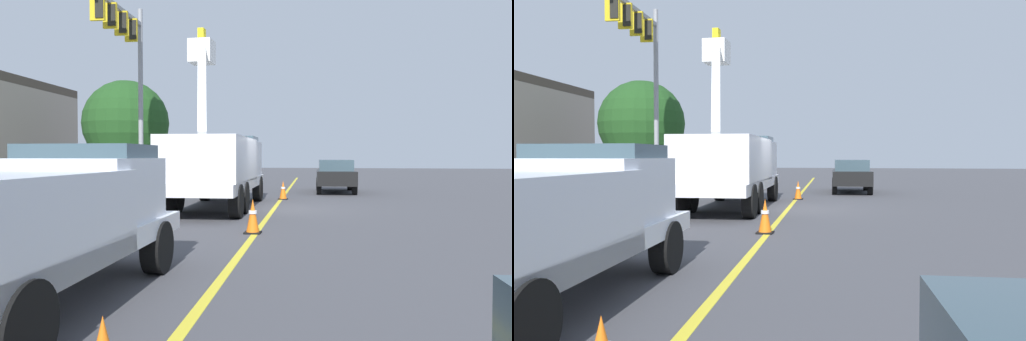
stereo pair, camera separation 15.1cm
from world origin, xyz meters
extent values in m
plane|color=#47474C|center=(0.00, 0.00, 0.00)|extent=(120.00, 120.00, 0.00)
cube|color=#9E9E99|center=(-0.41, 7.57, 0.06)|extent=(60.11, 6.86, 0.12)
cube|color=yellow|center=(0.00, 0.00, 0.00)|extent=(49.93, 2.88, 0.01)
cube|color=white|center=(-0.12, 2.03, 0.90)|extent=(8.32, 2.94, 0.36)
cube|color=white|center=(2.50, 2.17, 1.67)|extent=(2.75, 2.49, 1.60)
cube|color=#384C56|center=(2.70, 2.18, 2.37)|extent=(1.92, 2.20, 0.64)
cube|color=white|center=(-1.10, 1.97, 1.62)|extent=(5.38, 2.78, 1.80)
cube|color=white|center=(-1.71, 2.14, 3.97)|extent=(2.03, 0.84, 2.95)
cube|color=white|center=(0.26, 2.72, 5.74)|extent=(2.39, 0.94, 1.01)
cube|color=white|center=(1.38, 3.04, 5.96)|extent=(0.90, 0.90, 0.90)
cube|color=yellow|center=(1.38, 3.04, 6.56)|extent=(0.36, 0.24, 0.60)
cylinder|color=black|center=(2.69, 3.31, 0.52)|extent=(1.06, 0.40, 1.04)
cylinder|color=black|center=(2.81, 1.06, 0.52)|extent=(1.06, 0.40, 1.04)
cylinder|color=black|center=(-1.65, 3.07, 0.52)|extent=(1.06, 0.40, 1.04)
cylinder|color=black|center=(-1.53, 0.82, 0.52)|extent=(1.06, 0.40, 1.04)
cylinder|color=black|center=(-2.96, 3.00, 0.52)|extent=(1.06, 0.40, 1.04)
cylinder|color=black|center=(-2.84, 0.75, 0.52)|extent=(1.06, 0.40, 1.04)
cube|color=white|center=(-11.63, 1.40, 0.75)|extent=(5.71, 2.40, 0.30)
cube|color=white|center=(-10.40, 1.47, 1.30)|extent=(2.12, 2.04, 1.10)
cube|color=#384C56|center=(-10.20, 1.48, 1.78)|extent=(1.44, 1.83, 0.56)
cylinder|color=black|center=(-9.83, 2.44, 0.42)|extent=(0.86, 0.35, 0.84)
cylinder|color=black|center=(-9.73, 0.56, 0.42)|extent=(0.86, 0.35, 0.84)
cylinder|color=black|center=(-13.42, 0.36, 0.42)|extent=(0.86, 0.35, 0.84)
cube|color=black|center=(8.42, -2.07, 0.79)|extent=(4.90, 2.16, 0.70)
cube|color=#384C56|center=(8.57, -2.06, 1.39)|extent=(3.54, 1.86, 0.60)
cylinder|color=black|center=(6.83, -3.01, 0.34)|extent=(0.69, 0.28, 0.68)
cylinder|color=black|center=(6.74, -1.31, 0.34)|extent=(0.69, 0.28, 0.68)
cylinder|color=black|center=(10.09, -2.84, 0.34)|extent=(0.69, 0.28, 0.68)
cylinder|color=black|center=(10.00, -1.13, 0.34)|extent=(0.69, 0.28, 0.68)
cube|color=black|center=(-5.52, -0.24, 0.02)|extent=(0.40, 0.40, 0.04)
cone|color=orange|center=(-5.52, -0.24, 0.44)|extent=(0.32, 0.32, 0.80)
cylinder|color=white|center=(-5.52, -0.24, 0.52)|extent=(0.20, 0.20, 0.08)
cube|color=black|center=(3.79, 0.11, 0.02)|extent=(0.40, 0.40, 0.04)
cone|color=orange|center=(3.79, 0.11, 0.43)|extent=(0.32, 0.32, 0.78)
cylinder|color=white|center=(3.79, 0.11, 0.51)|extent=(0.20, 0.20, 0.08)
cylinder|color=gray|center=(4.24, 6.82, 4.33)|extent=(0.22, 0.22, 8.66)
cube|color=gray|center=(1.73, 6.68, 7.96)|extent=(5.03, 0.43, 0.16)
cube|color=gold|center=(3.13, 6.76, 7.41)|extent=(0.15, 0.57, 1.00)
cube|color=black|center=(3.13, 6.66, 7.41)|extent=(0.22, 0.33, 0.84)
cube|color=gold|center=(2.01, 6.70, 7.41)|extent=(0.15, 0.57, 1.00)
cube|color=black|center=(2.02, 6.60, 7.41)|extent=(0.22, 0.33, 0.84)
cube|color=gold|center=(0.89, 6.64, 7.41)|extent=(0.15, 0.57, 1.00)
cube|color=black|center=(0.90, 6.54, 7.41)|extent=(0.22, 0.33, 0.84)
cube|color=gold|center=(-0.22, 6.58, 7.41)|extent=(0.15, 0.57, 1.00)
cube|color=black|center=(-0.22, 6.48, 7.41)|extent=(0.22, 0.33, 0.84)
cylinder|color=brown|center=(7.45, 9.04, 1.02)|extent=(0.32, 0.32, 2.04)
sphere|color=#1E471C|center=(7.45, 9.04, 3.64)|extent=(4.59, 4.59, 4.59)
camera|label=1|loc=(-17.08, -2.33, 1.88)|focal=34.05mm
camera|label=2|loc=(-17.05, -2.48, 1.88)|focal=34.05mm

